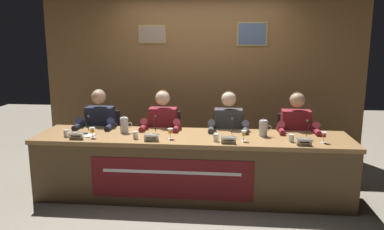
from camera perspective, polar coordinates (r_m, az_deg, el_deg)
name	(u,v)px	position (r m, az deg, el deg)	size (l,w,h in m)	color
ground_plane	(192,195)	(4.72, 0.00, -11.96)	(12.00, 12.00, 0.00)	gray
wall_back_panelled	(202,76)	(5.90, 1.46, 5.86)	(4.92, 0.14, 2.60)	brown
conference_table	(191,157)	(4.43, -0.20, -6.38)	(3.72, 0.82, 0.75)	olive
chair_far_left	(104,144)	(5.39, -13.14, -4.36)	(0.44, 0.45, 0.90)	black
panelist_far_left	(98,128)	(5.14, -13.98, -1.99)	(0.51, 0.48, 1.23)	black
nameplate_far_left	(76,136)	(4.51, -17.13, -3.02)	(0.16, 0.06, 0.08)	white
juice_glass_far_left	(92,131)	(4.51, -14.86, -2.30)	(0.06, 0.06, 0.12)	white
water_cup_far_left	(66,134)	(4.65, -18.49, -2.70)	(0.06, 0.06, 0.08)	silver
microphone_far_left	(86,128)	(4.71, -15.72, -1.92)	(0.06, 0.17, 0.22)	black
chair_center_left	(165,146)	(5.18, -4.10, -4.72)	(0.44, 0.45, 0.90)	black
panelist_center_left	(162,130)	(4.92, -4.53, -2.26)	(0.51, 0.48, 1.23)	black
nameplate_center_left	(152,138)	(4.26, -6.15, -3.43)	(0.17, 0.06, 0.08)	white
juice_glass_center_left	(170,132)	(4.32, -3.31, -2.53)	(0.06, 0.06, 0.12)	white
water_cup_center_left	(135,136)	(4.37, -8.56, -3.11)	(0.06, 0.06, 0.08)	silver
microphone_center_left	(154,129)	(4.52, -5.74, -2.08)	(0.06, 0.17, 0.22)	black
chair_center_right	(228,148)	(5.11, 5.44, -4.97)	(0.44, 0.45, 0.90)	black
panelist_center_right	(228,131)	(4.85, 5.50, -2.49)	(0.51, 0.48, 1.23)	black
nameplate_center_right	(229,140)	(4.16, 5.55, -3.78)	(0.16, 0.06, 0.08)	white
juice_glass_center_right	(244,134)	(4.25, 7.85, -2.84)	(0.06, 0.06, 0.12)	white
water_cup_center_right	(216,138)	(4.23, 3.65, -3.49)	(0.06, 0.06, 0.08)	silver
microphone_center_right	(232,131)	(4.42, 6.09, -2.42)	(0.06, 0.17, 0.22)	black
chair_far_right	(293,150)	(5.19, 14.98, -5.08)	(0.44, 0.45, 0.90)	black
panelist_far_right	(296,133)	(4.92, 15.52, -2.64)	(0.51, 0.48, 1.23)	black
nameplate_far_right	(304,142)	(4.24, 16.63, -3.92)	(0.16, 0.06, 0.08)	white
juice_glass_far_right	(324,135)	(4.40, 19.35, -2.92)	(0.06, 0.06, 0.12)	white
water_cup_far_right	(291,139)	(4.34, 14.78, -3.47)	(0.06, 0.06, 0.08)	silver
microphone_far_right	(308,133)	(4.47, 17.19, -2.69)	(0.06, 0.17, 0.22)	black
water_pitcher_left_side	(124,125)	(4.67, -10.21, -1.52)	(0.15, 0.10, 0.21)	silver
water_pitcher_right_side	(263,128)	(4.51, 10.75, -1.98)	(0.15, 0.10, 0.21)	silver
document_stack_far_left	(85,135)	(4.65, -15.87, -2.97)	(0.23, 0.18, 0.01)	white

